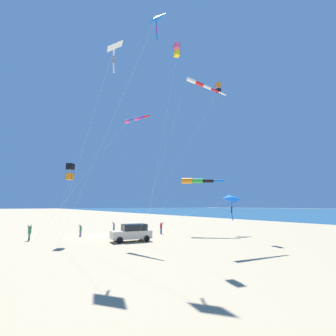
{
  "coord_description": "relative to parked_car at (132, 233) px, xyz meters",
  "views": [
    {
      "loc": [
        -10.55,
        -31.66,
        3.91
      ],
      "look_at": [
        4.63,
        -8.65,
        8.1
      ],
      "focal_mm": 26.21,
      "sensor_mm": 36.0,
      "label": 1
    }
  ],
  "objects": [
    {
      "name": "kite_box_red_high_left",
      "position": [
        -6.23,
        2.8,
        6.58
      ],
      "size": [
        0.97,
        8.22,
        8.43
      ],
      "color": "black",
      "rests_on": "ground_plane"
    },
    {
      "name": "person_child_green_jacket",
      "position": [
        6.61,
        4.6,
        -0.08
      ],
      "size": [
        0.38,
        0.49,
        1.61
      ],
      "color": "#335199",
      "rests_on": "ground_plane"
    },
    {
      "name": "ground_plane",
      "position": [
        -1.32,
        6.47,
        -0.95
      ],
      "size": [
        600.0,
        600.0,
        0.0
      ],
      "primitive_type": "plane",
      "color": "tan"
    },
    {
      "name": "person_bystander_far",
      "position": [
        -3.55,
        7.67,
        -0.16
      ],
      "size": [
        0.5,
        0.52,
        1.46
      ],
      "color": "#8E6B9E",
      "rests_on": "ground_plane"
    },
    {
      "name": "kite_windsock_long_streamer_left",
      "position": [
        -0.39,
        -0.59,
        12.61
      ],
      "size": [
        8.96,
        10.51,
        13.91
      ],
      "color": "#EF4C93",
      "rests_on": "ground_plane"
    },
    {
      "name": "kite_windsock_green_low_center",
      "position": [
        10.19,
        1.01,
        6.32
      ],
      "size": [
        10.85,
        4.31,
        7.7
      ],
      "color": "orange",
      "rests_on": "ground_plane"
    },
    {
      "name": "kite_delta_teal_far_right",
      "position": [
        -5.0,
        -6.07,
        16.81
      ],
      "size": [
        2.25,
        14.82,
        18.26
      ],
      "color": "white",
      "rests_on": "ground_plane"
    },
    {
      "name": "parked_car",
      "position": [
        0.0,
        0.0,
        0.0
      ],
      "size": [
        4.52,
        2.56,
        1.85
      ],
      "color": "beige",
      "rests_on": "ground_plane"
    },
    {
      "name": "cooler_box",
      "position": [
        2.13,
        0.51,
        -0.74
      ],
      "size": [
        0.62,
        0.42,
        0.42
      ],
      "color": "blue",
      "rests_on": "ground_plane"
    },
    {
      "name": "kite_windsock_checkered_midright",
      "position": [
        6.91,
        -4.1,
        17.45
      ],
      "size": [
        10.68,
        3.12,
        19.07
      ],
      "color": "white",
      "rests_on": "ground_plane"
    },
    {
      "name": "kite_delta_blue_topmost",
      "position": [
        13.93,
        -1.96,
        3.81
      ],
      "size": [
        11.06,
        10.49,
        5.38
      ],
      "color": "blue",
      "rests_on": "ground_plane"
    },
    {
      "name": "person_adult_flyer",
      "position": [
        -9.3,
        7.01,
        0.0
      ],
      "size": [
        0.49,
        0.59,
        1.75
      ],
      "color": "#3D7F51",
      "rests_on": "ground_plane"
    },
    {
      "name": "kite_delta_small_distant",
      "position": [
        -1.48,
        -7.3,
        20.28
      ],
      "size": [
        5.76,
        12.8,
        21.76
      ],
      "color": "blue",
      "rests_on": "ground_plane"
    },
    {
      "name": "kite_box_magenta_far_left",
      "position": [
        13.7,
        -0.25,
        20.56
      ],
      "size": [
        13.46,
        1.97,
        22.3
      ],
      "color": "orange",
      "rests_on": "ground_plane"
    },
    {
      "name": "person_child_grey_jacket",
      "position": [
        1.99,
        10.55,
        -0.17
      ],
      "size": [
        0.5,
        0.51,
        1.43
      ],
      "color": "#3D7F51",
      "rests_on": "ground_plane"
    },
    {
      "name": "kite_box_long_streamer_right",
      "position": [
        1.59,
        -6.38,
        18.75
      ],
      "size": [
        1.75,
        4.27,
        20.44
      ],
      "color": "#EF4C93",
      "rests_on": "ground_plane"
    }
  ]
}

